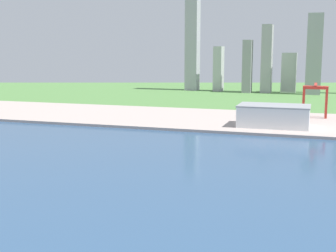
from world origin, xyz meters
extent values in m
plane|color=#4D7B3E|center=(0.00, 300.00, 0.00)|extent=(2400.00, 2400.00, 0.00)
cube|color=#2D4C70|center=(0.00, 240.00, 0.07)|extent=(840.00, 360.00, 0.15)
cube|color=#A99A92|center=(0.00, 490.00, 1.25)|extent=(840.00, 140.00, 2.50)
cube|color=#B72D23|center=(48.60, 521.43, 16.62)|extent=(2.20, 2.20, 28.23)
cube|color=#B72D23|center=(69.96, 521.43, 16.62)|extent=(2.20, 2.20, 28.23)
cube|color=#B72D23|center=(48.60, 529.43, 16.62)|extent=(2.20, 2.20, 28.23)
cube|color=#B72D23|center=(69.96, 529.43, 16.62)|extent=(2.20, 2.20, 28.23)
cube|color=#B72D23|center=(59.28, 525.43, 32.13)|extent=(23.76, 10.00, 2.80)
cube|color=#B72D23|center=(59.28, 514.76, 34.93)|extent=(2.60, 42.70, 2.60)
cube|color=white|center=(25.98, 457.80, 11.23)|extent=(59.56, 36.68, 17.47)
cube|color=gray|center=(25.98, 457.80, 20.57)|extent=(60.75, 37.42, 1.20)
cube|color=#9E9CA8|center=(-148.91, 835.09, 78.95)|extent=(21.27, 25.27, 157.89)
cube|color=#ABACAD|center=(-101.25, 831.16, 37.95)|extent=(14.17, 26.70, 75.90)
cube|color=gray|center=(-49.74, 813.88, 42.96)|extent=(14.37, 20.37, 85.93)
cube|color=#9A979E|center=(-19.55, 823.97, 55.22)|extent=(16.48, 27.41, 110.44)
cube|color=#A8AAA9|center=(15.49, 837.15, 32.70)|extent=(23.74, 17.84, 65.39)
cube|color=#93969A|center=(54.20, 812.81, 62.83)|extent=(23.54, 20.57, 125.66)
camera|label=1|loc=(60.02, 57.78, 66.38)|focal=48.66mm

